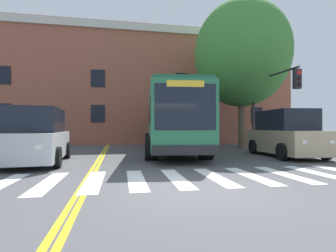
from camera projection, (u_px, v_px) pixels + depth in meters
name	position (u px, v px, depth m)	size (l,w,h in m)	color
ground_plane	(199.00, 190.00, 6.01)	(120.00, 120.00, 0.00)	#4C4C4F
crosswalk	(214.00, 177.00, 7.60)	(11.80, 3.07, 0.01)	white
lane_line_yellow_inner	(107.00, 145.00, 20.66)	(0.12, 36.00, 0.01)	gold
lane_line_yellow_outer	(109.00, 145.00, 20.69)	(0.12, 36.00, 0.01)	gold
city_bus	(172.00, 120.00, 14.81)	(3.77, 10.75, 3.43)	#28704C
car_silver_near_lane	(36.00, 137.00, 10.47)	(2.51, 5.07, 2.20)	#B7BABF
car_tan_far_lane	(285.00, 135.00, 12.90)	(2.56, 4.91, 2.28)	tan
traffic_light_near_corner	(270.00, 95.00, 15.55)	(0.35, 4.48, 4.92)	#28282D
street_tree_curbside_large	(242.00, 54.00, 18.32)	(7.25, 7.75, 10.31)	brown
building_facade	(101.00, 90.00, 25.78)	(35.15, 9.33, 10.23)	#9E5642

